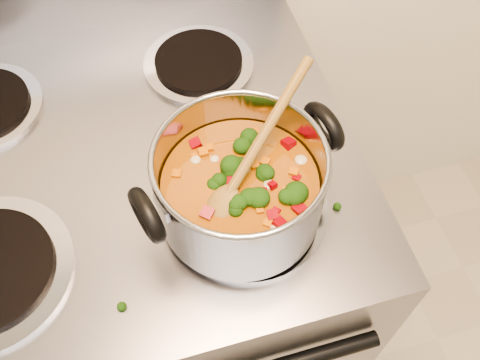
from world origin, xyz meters
name	(u,v)px	position (x,y,z in m)	size (l,w,h in m)	color
electric_range	(149,273)	(-0.01, 1.16, 0.47)	(0.77, 0.69, 1.08)	gray
stockpot	(240,187)	(0.16, 1.00, 0.99)	(0.29, 0.23, 0.14)	#97979E
wooden_spoon	(244,168)	(0.16, 1.01, 1.03)	(0.21, 0.19, 0.11)	olive
cooktop_crumbs	(276,244)	(0.19, 0.94, 0.92)	(0.32, 0.19, 0.01)	black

